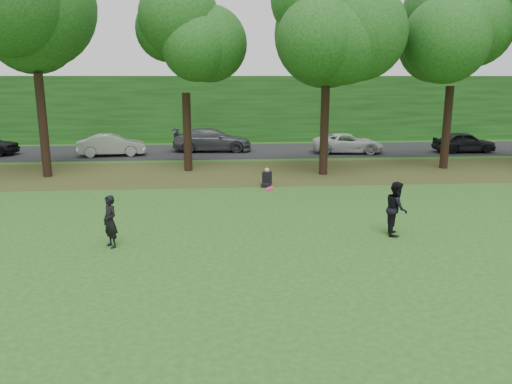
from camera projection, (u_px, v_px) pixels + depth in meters
ground at (274, 262)px, 13.54m from camera, size 120.00×120.00×0.00m
leaf_litter at (245, 173)px, 26.17m from camera, size 60.00×7.00×0.01m
street at (238, 151)px, 33.94m from camera, size 70.00×7.00×0.02m
far_hedge at (234, 108)px, 39.20m from camera, size 70.00×3.00×5.00m
player_left at (110, 222)px, 14.58m from camera, size 0.65×0.68×1.56m
player_right at (396, 208)px, 15.75m from camera, size 0.83×0.97×1.72m
parked_cars at (225, 142)px, 32.76m from camera, size 35.51×4.04×1.53m
frisbee at (269, 188)px, 15.39m from camera, size 0.31×0.32×0.14m
seated_person at (267, 179)px, 23.00m from camera, size 0.57×0.81×0.83m
tree_line at (237, 15)px, 24.32m from camera, size 55.30×7.90×12.31m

